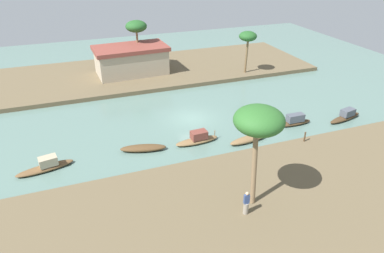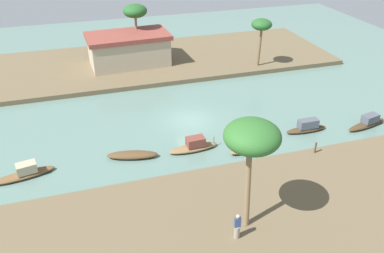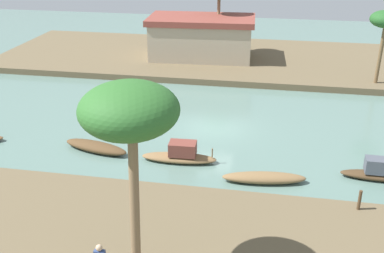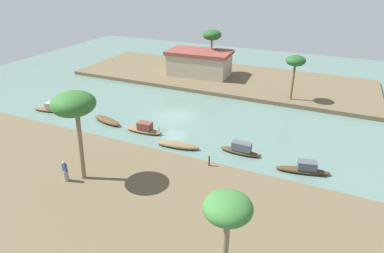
{
  "view_description": "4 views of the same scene",
  "coord_description": "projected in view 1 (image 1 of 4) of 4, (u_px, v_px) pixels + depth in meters",
  "views": [
    {
      "loc": [
        -11.0,
        -30.26,
        16.31
      ],
      "look_at": [
        -0.96,
        -2.83,
        0.64
      ],
      "focal_mm": 32.32,
      "sensor_mm": 36.0,
      "label": 1
    },
    {
      "loc": [
        -9.15,
        -30.46,
        17.84
      ],
      "look_at": [
        -0.66,
        -2.67,
        0.95
      ],
      "focal_mm": 36.82,
      "sensor_mm": 36.0,
      "label": 2
    },
    {
      "loc": [
        3.56,
        -26.88,
        12.05
      ],
      "look_at": [
        -0.91,
        -2.58,
        1.13
      ],
      "focal_mm": 43.6,
      "sensor_mm": 36.0,
      "label": 3
    },
    {
      "loc": [
        15.7,
        -30.25,
        15.45
      ],
      "look_at": [
        3.32,
        -2.6,
        0.57
      ],
      "focal_mm": 30.44,
      "sensor_mm": 36.0,
      "label": 4
    }
  ],
  "objects": [
    {
      "name": "river_water",
      "position": [
        191.0,
        118.0,
        36.08
      ],
      "size": [
        75.17,
        75.17,
        0.0
      ],
      "primitive_type": "plane",
      "color": "slate",
      "rests_on": "ground"
    },
    {
      "name": "mooring_post",
      "position": [
        305.0,
        137.0,
        30.74
      ],
      "size": [
        0.14,
        0.14,
        0.94
      ],
      "primitive_type": "cylinder",
      "color": "#4C3823",
      "rests_on": "riverbank_left"
    },
    {
      "name": "riverside_building",
      "position": [
        131.0,
        60.0,
        46.12
      ],
      "size": [
        9.78,
        5.86,
        3.68
      ],
      "rotation": [
        0.0,
        0.0,
        0.05
      ],
      "color": "tan",
      "rests_on": "riverbank_right"
    },
    {
      "name": "riverbank_right",
      "position": [
        154.0,
        70.0,
        48.78
      ],
      "size": [
        44.2,
        14.81,
        0.51
      ],
      "primitive_type": "cube",
      "color": "brown",
      "rests_on": "ground"
    },
    {
      "name": "sampan_foreground",
      "position": [
        294.0,
        121.0,
        34.62
      ],
      "size": [
        3.84,
        0.97,
        1.16
      ],
      "rotation": [
        0.0,
        0.0,
        -0.02
      ],
      "color": "#47331E",
      "rests_on": "river_water"
    },
    {
      "name": "palm_tree_right_short",
      "position": [
        248.0,
        37.0,
        45.0
      ],
      "size": [
        2.34,
        2.34,
        5.58
      ],
      "color": "brown",
      "rests_on": "riverbank_right"
    },
    {
      "name": "riverbank_left",
      "position": [
        270.0,
        213.0,
        23.14
      ],
      "size": [
        44.2,
        14.81,
        0.51
      ],
      "primitive_type": "cube",
      "color": "brown",
      "rests_on": "ground"
    },
    {
      "name": "sampan_with_red_awning",
      "position": [
        143.0,
        148.0,
        30.4
      ],
      "size": [
        4.17,
        2.01,
        0.53
      ],
      "rotation": [
        0.0,
        0.0,
        -0.24
      ],
      "color": "brown",
      "rests_on": "river_water"
    },
    {
      "name": "person_on_near_bank",
      "position": [
        246.0,
        204.0,
        22.42
      ],
      "size": [
        0.38,
        0.38,
        1.75
      ],
      "rotation": [
        0.0,
        0.0,
        6.18
      ],
      "color": "gray",
      "rests_on": "riverbank_left"
    },
    {
      "name": "sampan_midstream",
      "position": [
        346.0,
        116.0,
        35.68
      ],
      "size": [
        4.53,
        1.79,
        1.12
      ],
      "rotation": [
        0.0,
        0.0,
        0.21
      ],
      "color": "#47331E",
      "rests_on": "river_water"
    },
    {
      "name": "palm_tree_right_tall",
      "position": [
        136.0,
        27.0,
        46.07
      ],
      "size": [
        2.86,
        2.86,
        6.63
      ],
      "color": "#7F6647",
      "rests_on": "riverbank_right"
    },
    {
      "name": "sampan_upstream_small",
      "position": [
        198.0,
        139.0,
        31.55
      ],
      "size": [
        4.17,
        1.29,
        1.16
      ],
      "rotation": [
        0.0,
        0.0,
        0.05
      ],
      "color": "brown",
      "rests_on": "river_water"
    },
    {
      "name": "sampan_near_left_bank",
      "position": [
        249.0,
        139.0,
        31.86
      ],
      "size": [
        4.3,
        1.56,
        0.5
      ],
      "rotation": [
        0.0,
        0.0,
        0.14
      ],
      "color": "brown",
      "rests_on": "river_water"
    },
    {
      "name": "palm_tree_left_near",
      "position": [
        259.0,
        122.0,
        21.03
      ],
      "size": [
        3.18,
        3.18,
        7.09
      ],
      "color": "#7F6647",
      "rests_on": "riverbank_left"
    },
    {
      "name": "sampan_open_hull",
      "position": [
        46.0,
        166.0,
        27.78
      ],
      "size": [
        4.59,
        1.87,
        1.13
      ],
      "rotation": [
        0.0,
        0.0,
        0.19
      ],
      "color": "brown",
      "rests_on": "river_water"
    }
  ]
}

